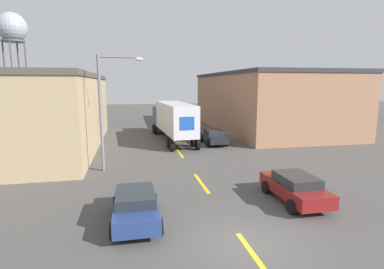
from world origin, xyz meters
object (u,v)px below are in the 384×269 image
Objects in this scene: semi_truck at (172,118)px; parked_car_right_far at (214,136)px; parked_car_left_near at (136,205)px; parked_car_right_near at (295,187)px; water_tower at (12,29)px; street_lamp at (106,104)px.

semi_truck is 2.95× the size of parked_car_right_far.
parked_car_left_near is (-4.14, -18.42, -1.56)m from semi_truck.
parked_car_right_near and parked_car_right_far have the same top height.
water_tower reaches higher than parked_car_left_near.
parked_car_right_near is 7.83m from parked_car_left_near.
street_lamp is at bearing 141.54° from parked_car_right_near.
street_lamp is at bearing -142.04° from parked_car_right_far.
water_tower is at bearing 128.78° from parked_car_right_far.
parked_car_left_near is 57.80m from water_tower.
parked_car_right_near is 60.51m from water_tower.
water_tower reaches higher than street_lamp.
parked_car_right_far is 12.52m from street_lamp.
semi_truck is 18.95m from parked_car_left_near.
semi_truck is at bearing -52.62° from water_tower.
semi_truck is 18.18m from parked_car_right_near.
parked_car_right_near is at bearing -82.35° from semi_truck.
parked_car_right_near is at bearing -38.46° from street_lamp.
semi_truck reaches higher than parked_car_left_near.
water_tower is 48.98m from street_lamp.
street_lamp reaches higher than parked_car_right_far.
parked_car_left_near is at bearing -78.74° from street_lamp.
parked_car_right_far is 17.36m from parked_car_left_near.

